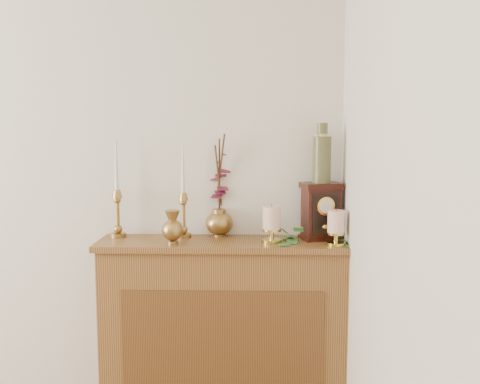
{
  "coord_description": "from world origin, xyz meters",
  "views": [
    {
      "loc": [
        1.56,
        -0.62,
        1.51
      ],
      "look_at": [
        1.48,
        2.05,
        1.18
      ],
      "focal_mm": 42.0,
      "sensor_mm": 36.0,
      "label": 1
    }
  ],
  "objects_px": {
    "candlestick_left": "(117,206)",
    "ceramic_vase": "(322,156)",
    "bud_vase": "(173,228)",
    "candlestick_center": "(183,208)",
    "ginger_jar": "(220,190)",
    "mantel_clock": "(321,212)"
  },
  "relations": [
    {
      "from": "ceramic_vase",
      "to": "ginger_jar",
      "type": "bearing_deg",
      "value": 169.06
    },
    {
      "from": "candlestick_left",
      "to": "ginger_jar",
      "type": "xyz_separation_m",
      "value": [
        0.52,
        0.08,
        0.07
      ]
    },
    {
      "from": "mantel_clock",
      "to": "ginger_jar",
      "type": "bearing_deg",
      "value": 152.89
    },
    {
      "from": "candlestick_left",
      "to": "ginger_jar",
      "type": "relative_size",
      "value": 0.94
    },
    {
      "from": "bud_vase",
      "to": "ceramic_vase",
      "type": "bearing_deg",
      "value": 11.68
    },
    {
      "from": "bud_vase",
      "to": "mantel_clock",
      "type": "bearing_deg",
      "value": 11.48
    },
    {
      "from": "candlestick_left",
      "to": "mantel_clock",
      "type": "relative_size",
      "value": 1.74
    },
    {
      "from": "candlestick_center",
      "to": "bud_vase",
      "type": "distance_m",
      "value": 0.19
    },
    {
      "from": "candlestick_center",
      "to": "ginger_jar",
      "type": "height_order",
      "value": "ginger_jar"
    },
    {
      "from": "ginger_jar",
      "to": "mantel_clock",
      "type": "xyz_separation_m",
      "value": [
        0.51,
        -0.1,
        -0.1
      ]
    },
    {
      "from": "candlestick_left",
      "to": "ceramic_vase",
      "type": "distance_m",
      "value": 1.06
    },
    {
      "from": "ginger_jar",
      "to": "mantel_clock",
      "type": "bearing_deg",
      "value": -11.2
    },
    {
      "from": "candlestick_center",
      "to": "mantel_clock",
      "type": "distance_m",
      "value": 0.69
    },
    {
      "from": "candlestick_left",
      "to": "bud_vase",
      "type": "xyz_separation_m",
      "value": [
        0.3,
        -0.17,
        -0.08
      ]
    },
    {
      "from": "candlestick_center",
      "to": "mantel_clock",
      "type": "xyz_separation_m",
      "value": [
        0.69,
        -0.03,
        -0.01
      ]
    },
    {
      "from": "bud_vase",
      "to": "ceramic_vase",
      "type": "xyz_separation_m",
      "value": [
        0.72,
        0.15,
        0.33
      ]
    },
    {
      "from": "bud_vase",
      "to": "candlestick_center",
      "type": "bearing_deg",
      "value": 80.03
    },
    {
      "from": "candlestick_left",
      "to": "candlestick_center",
      "type": "relative_size",
      "value": 1.06
    },
    {
      "from": "ceramic_vase",
      "to": "candlestick_left",
      "type": "bearing_deg",
      "value": 178.9
    },
    {
      "from": "candlestick_left",
      "to": "bud_vase",
      "type": "relative_size",
      "value": 2.99
    },
    {
      "from": "candlestick_left",
      "to": "mantel_clock",
      "type": "height_order",
      "value": "candlestick_left"
    },
    {
      "from": "ginger_jar",
      "to": "ceramic_vase",
      "type": "bearing_deg",
      "value": -10.94
    }
  ]
}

